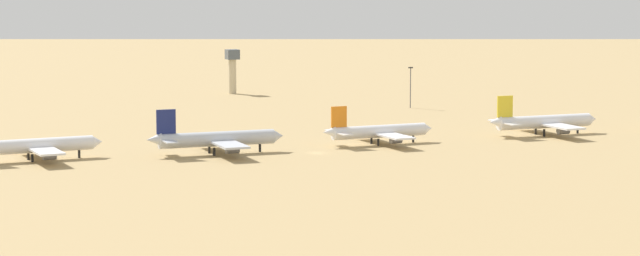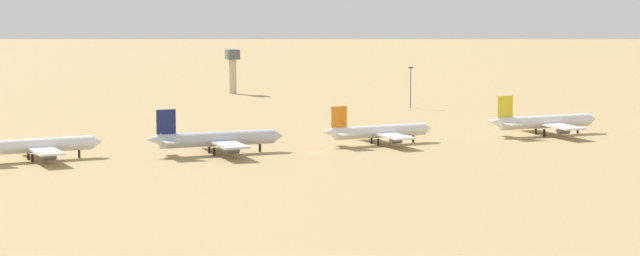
% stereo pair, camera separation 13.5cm
% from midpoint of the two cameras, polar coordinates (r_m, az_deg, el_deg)
% --- Properties ---
extents(ground, '(4000.00, 4000.00, 0.00)m').
position_cam_midpoint_polar(ground, '(355.70, -0.13, -1.13)').
color(ground, tan).
extents(parked_jet_navy_2, '(37.76, 31.83, 12.47)m').
position_cam_midpoint_polar(parked_jet_navy_2, '(348.55, -12.80, -0.79)').
color(parked_jet_navy_2, white).
rests_on(parked_jet_navy_2, ground).
extents(parked_jet_navy_3, '(39.72, 33.22, 13.16)m').
position_cam_midpoint_polar(parked_jet_navy_3, '(353.33, -4.75, -0.50)').
color(parked_jet_navy_3, silver).
rests_on(parked_jet_navy_3, ground).
extents(parked_jet_orange_4, '(36.15, 30.38, 11.94)m').
position_cam_midpoint_polar(parked_jet_orange_4, '(372.94, 2.63, -0.16)').
color(parked_jet_orange_4, white).
rests_on(parked_jet_orange_4, ground).
extents(parked_jet_yellow_5, '(39.09, 32.72, 12.95)m').
position_cam_midpoint_polar(parked_jet_yellow_5, '(400.56, 10.04, 0.28)').
color(parked_jet_yellow_5, white).
rests_on(parked_jet_yellow_5, ground).
extents(control_tower, '(5.20, 5.20, 18.76)m').
position_cam_midpoint_polar(control_tower, '(535.50, -3.98, 2.76)').
color(control_tower, '#C6B793').
rests_on(control_tower, ground).
extents(light_pole_west, '(1.80, 0.50, 15.53)m').
position_cam_midpoint_polar(light_pole_west, '(477.66, 4.10, 1.98)').
color(light_pole_west, '#59595E').
rests_on(light_pole_west, ground).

